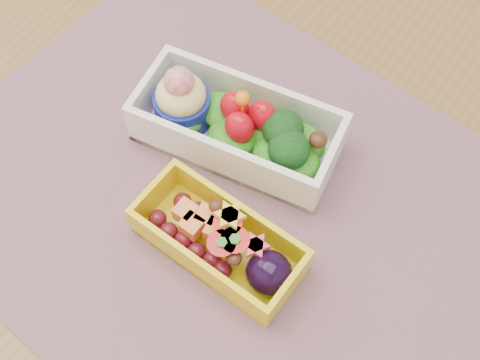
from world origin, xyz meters
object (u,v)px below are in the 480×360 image
Objects in this scene: table at (211,201)px; bento_yellow at (222,242)px; bento_white at (236,126)px; placemat at (230,200)px.

bento_yellow is (0.07, -0.07, 0.12)m from table.
bento_white is 1.36× the size of bento_yellow.
table is at bearing 150.32° from placemat.
bento_yellow is at bearing -45.00° from table.
bento_yellow is at bearing -61.10° from placemat.
placemat is 3.62× the size of bento_yellow.
table is 0.11m from placemat.
bento_yellow is (0.03, -0.05, 0.02)m from placemat.
table is 0.13m from bento_white.
table is at bearing -130.26° from bento_white.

